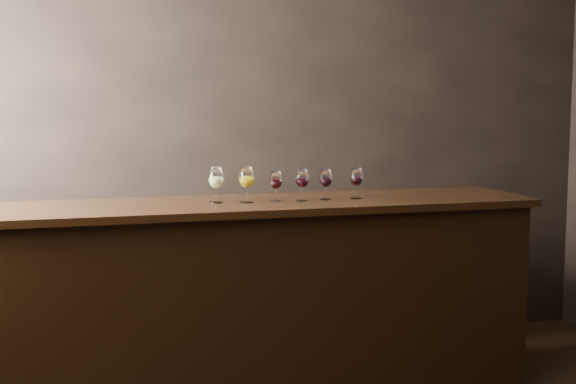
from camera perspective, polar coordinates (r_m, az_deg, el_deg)
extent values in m
cube|color=black|center=(5.66, -2.71, 3.19)|extent=(5.00, 0.02, 2.80)
cube|color=black|center=(4.75, -2.26, -7.84)|extent=(3.21, 0.86, 1.11)
cube|color=black|center=(4.64, -2.30, -0.93)|extent=(3.31, 0.94, 0.04)
cube|color=black|center=(5.59, -2.38, -7.09)|extent=(2.30, 0.40, 0.83)
cylinder|color=white|center=(4.60, -5.12, -0.73)|extent=(0.07, 0.07, 0.00)
cylinder|color=white|center=(4.59, -5.12, -0.22)|extent=(0.01, 0.01, 0.08)
ellipsoid|color=white|center=(4.58, -5.14, 1.02)|extent=(0.09, 0.09, 0.12)
cylinder|color=white|center=(4.58, -5.14, 1.71)|extent=(0.06, 0.06, 0.01)
ellipsoid|color=#D8D970|center=(4.58, -5.13, 0.77)|extent=(0.07, 0.07, 0.06)
cylinder|color=white|center=(4.60, -2.96, -0.71)|extent=(0.07, 0.07, 0.00)
cylinder|color=white|center=(4.59, -2.97, -0.20)|extent=(0.01, 0.01, 0.08)
ellipsoid|color=white|center=(4.58, -2.97, 1.07)|extent=(0.09, 0.09, 0.13)
cylinder|color=white|center=(4.57, -2.98, 1.77)|extent=(0.07, 0.07, 0.01)
ellipsoid|color=#D5970D|center=(4.58, -2.97, 0.81)|extent=(0.07, 0.07, 0.06)
cylinder|color=white|center=(4.65, -0.87, -0.62)|extent=(0.06, 0.06, 0.00)
cylinder|color=white|center=(4.64, -0.87, -0.19)|extent=(0.01, 0.01, 0.07)
ellipsoid|color=white|center=(4.63, -0.87, 0.87)|extent=(0.08, 0.08, 0.11)
cylinder|color=white|center=(4.63, -0.87, 1.45)|extent=(0.06, 0.06, 0.01)
ellipsoid|color=black|center=(4.64, -0.87, 0.65)|extent=(0.06, 0.06, 0.05)
cylinder|color=white|center=(4.66, 1.01, -0.60)|extent=(0.07, 0.07, 0.00)
cylinder|color=white|center=(4.66, 1.01, -0.15)|extent=(0.01, 0.01, 0.07)
ellipsoid|color=white|center=(4.65, 1.01, 0.98)|extent=(0.08, 0.08, 0.11)
cylinder|color=white|center=(4.64, 1.02, 1.60)|extent=(0.06, 0.06, 0.01)
ellipsoid|color=black|center=(4.65, 1.01, 0.75)|extent=(0.06, 0.06, 0.05)
cylinder|color=white|center=(4.73, 2.69, -0.49)|extent=(0.06, 0.06, 0.00)
cylinder|color=white|center=(4.73, 2.70, -0.06)|extent=(0.01, 0.01, 0.07)
ellipsoid|color=white|center=(4.72, 2.70, 1.01)|extent=(0.08, 0.08, 0.11)
cylinder|color=white|center=(4.72, 2.71, 1.60)|extent=(0.06, 0.06, 0.01)
ellipsoid|color=black|center=(4.72, 2.70, 0.79)|extent=(0.06, 0.06, 0.05)
cylinder|color=white|center=(4.79, 4.88, -0.42)|extent=(0.07, 0.07, 0.00)
cylinder|color=white|center=(4.79, 4.88, 0.02)|extent=(0.01, 0.01, 0.07)
ellipsoid|color=white|center=(4.78, 4.89, 1.11)|extent=(0.08, 0.08, 0.11)
cylinder|color=white|center=(4.78, 4.90, 1.70)|extent=(0.06, 0.06, 0.01)
ellipsoid|color=black|center=(4.78, 4.89, 0.88)|extent=(0.06, 0.06, 0.05)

